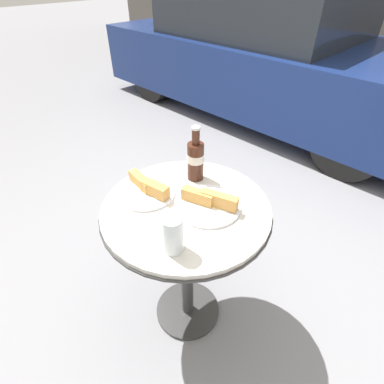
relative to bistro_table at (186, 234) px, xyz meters
The scene contains 7 objects.
ground_plane 0.59m from the bistro_table, ahead, with size 30.00×30.00×0.00m, color gray.
bistro_table is the anchor object (origin of this frame).
cola_bottle_left 0.32m from the bistro_table, 123.45° to the left, with size 0.07×0.07×0.25m.
drinking_glass 0.32m from the bistro_table, 54.89° to the right, with size 0.07×0.07×0.14m.
lunch_plate_near 0.20m from the bistro_table, 41.97° to the left, with size 0.26×0.26×0.07m.
lunch_plate_far 0.25m from the bistro_table, 161.75° to the right, with size 0.24×0.24×0.07m.
parked_car 2.97m from the bistro_table, 116.27° to the left, with size 4.17×1.78×1.33m.
Camera 1 is at (0.65, -0.62, 1.51)m, focal length 28.00 mm.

